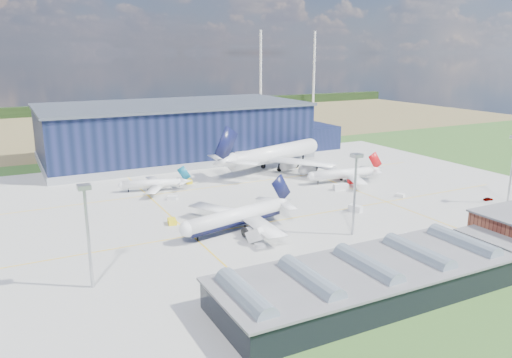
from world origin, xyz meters
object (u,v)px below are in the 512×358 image
at_px(light_mast_west, 87,220).
at_px(gse_tug_a, 172,222).
at_px(gse_cart_b, 172,198).
at_px(gse_van_c, 404,239).
at_px(gse_van_b, 356,208).
at_px(car_b, 424,249).
at_px(airliner_regional, 152,180).
at_px(gse_cart_a, 400,195).
at_px(airliner_navy, 235,208).
at_px(airliner_red, 342,169).
at_px(gse_tug_b, 473,233).
at_px(car_a, 488,199).
at_px(airliner_widebody, 274,145).
at_px(airstair, 255,239).
at_px(gse_van_a, 341,187).
at_px(gse_tug_c, 189,182).
at_px(hangar, 180,133).
at_px(light_mast_center, 355,181).

xyz_separation_m(light_mast_west, gse_tug_a, (28.15, 31.76, -14.64)).
bearing_deg(gse_cart_b, gse_van_c, -113.58).
xyz_separation_m(gse_van_b, car_b, (-5.23, -34.43, -0.45)).
xyz_separation_m(airliner_regional, gse_cart_a, (75.31, -47.59, -3.75)).
relative_size(airliner_navy, airliner_red, 1.22).
distance_m(gse_tug_b, gse_cart_b, 95.58).
xyz_separation_m(airliner_navy, gse_cart_a, (66.04, 4.41, -6.02)).
bearing_deg(gse_van_c, airliner_navy, 43.73).
relative_size(gse_van_b, car_a, 1.28).
height_order(airliner_regional, gse_van_b, airliner_regional).
bearing_deg(gse_cart_a, airliner_widebody, 83.34).
bearing_deg(gse_tug_a, airliner_widebody, 47.87).
height_order(gse_cart_a, airstair, airstair).
xyz_separation_m(gse_van_a, airstair, (-52.57, -33.37, 0.40)).
height_order(gse_van_c, airstair, airstair).
xyz_separation_m(airliner_regional, airstair, (9.63, -63.96, -2.81)).
distance_m(gse_cart_a, gse_van_b, 25.12).
height_order(gse_tug_c, car_a, gse_tug_c).
relative_size(gse_van_b, airstair, 0.91).
bearing_deg(gse_cart_a, airliner_red, 78.66).
relative_size(airliner_regional, gse_van_a, 4.95).
xyz_separation_m(gse_tug_a, gse_tug_c, (20.64, 42.47, -0.02)).
height_order(hangar, airliner_red, hangar).
bearing_deg(light_mast_west, airstair, 8.06).
relative_size(light_mast_west, airliner_regional, 0.85).
height_order(gse_tug_a, gse_tug_b, gse_tug_a).
height_order(hangar, gse_van_a, hangar).
relative_size(airliner_red, gse_cart_b, 10.05).
bearing_deg(gse_tug_a, hangar, 79.28).
relative_size(gse_tug_a, gse_cart_b, 1.15).
bearing_deg(airliner_widebody, car_a, -80.56).
distance_m(hangar, airliner_regional, 62.79).
height_order(hangar, airliner_navy, hangar).
xyz_separation_m(airliner_navy, gse_van_a, (52.92, 21.41, -5.47)).
xyz_separation_m(airliner_regional, car_b, (45.68, -88.00, -3.81)).
height_order(light_mast_west, gse_cart_b, light_mast_west).
bearing_deg(hangar, airstair, -99.62).
xyz_separation_m(gse_tug_b, gse_van_a, (-3.97, 55.41, 0.48)).
height_order(airliner_navy, airliner_widebody, airliner_widebody).
bearing_deg(gse_cart_b, car_b, -115.77).
relative_size(gse_tug_a, gse_cart_a, 1.30).
xyz_separation_m(airliner_red, gse_van_c, (-24.29, -59.63, -4.29)).
bearing_deg(gse_van_b, car_a, -29.80).
relative_size(light_mast_west, airliner_widebody, 0.35).
bearing_deg(gse_tug_c, gse_cart_a, -32.54).
bearing_deg(gse_van_a, airliner_regional, 77.19).
xyz_separation_m(gse_van_a, gse_van_c, (-16.93, -50.64, -0.04)).
relative_size(gse_tug_b, car_b, 0.92).
bearing_deg(light_mast_center, gse_tug_c, 105.94).
height_order(hangar, airliner_regional, hangar).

